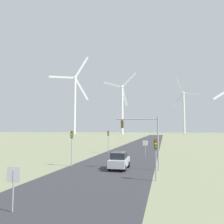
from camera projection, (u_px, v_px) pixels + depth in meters
road_surface at (138, 148)px, 51.19m from camera, size 10.00×240.00×0.01m
stop_sign_near at (13, 180)px, 11.59m from camera, size 0.81×0.07×2.34m
stop_sign_far at (145, 145)px, 34.83m from camera, size 0.81×0.07×2.55m
traffic_light_post_near_left at (72, 140)px, 25.95m from camera, size 0.28×0.34×4.17m
traffic_light_post_near_right at (156, 150)px, 18.51m from camera, size 0.28×0.33×3.56m
traffic_light_post_mid_left at (108, 137)px, 39.90m from camera, size 0.28×0.33×4.08m
traffic_light_mast_overhead at (143, 132)px, 23.78m from camera, size 4.65×0.35×5.72m
car_approaching at (119, 161)px, 23.99m from camera, size 1.90×4.14×1.83m
wind_turbine_far_left at (75, 99)px, 203.07m from camera, size 32.95×16.82×73.69m
wind_turbine_left at (122, 105)px, 193.61m from camera, size 30.44×2.60×54.97m
wind_turbine_center at (184, 108)px, 223.25m from camera, size 28.51×3.09×57.86m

